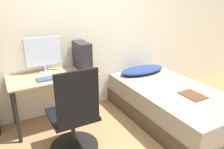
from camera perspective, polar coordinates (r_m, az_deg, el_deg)
The scene contains 11 objects.
wall_back at distance 3.34m, azimuth -8.48°, elevation 11.47°, with size 8.00×0.05×2.50m.
desk at distance 3.07m, azimuth -15.12°, elevation -2.16°, with size 1.14×0.57×0.72m.
office_chair at distance 2.54m, azimuth -9.76°, elevation -12.13°, with size 0.58×0.58×1.06m.
bed at distance 3.34m, azimuth 15.07°, elevation -7.33°, with size 1.07×1.96×0.49m.
pillow at distance 3.72m, azimuth 7.95°, elevation 1.18°, with size 0.81×0.36×0.11m.
magazine at distance 3.08m, azimuth 20.36°, elevation -5.10°, with size 0.24×0.32×0.01m.
monitor at distance 3.12m, azimuth -17.48°, elevation 5.36°, with size 0.50×0.17×0.50m.
keyboard at distance 2.92m, azimuth -15.10°, elevation -0.81°, with size 0.41×0.14×0.02m.
pc_tower at distance 3.17m, azimuth -7.80°, elevation 4.92°, with size 0.17×0.37×0.39m.
mouse at distance 2.98m, azimuth -10.33°, elevation 0.03°, with size 0.06×0.09×0.02m.
phone at distance 3.06m, azimuth -24.69°, elevation -1.13°, with size 0.07×0.14×0.01m.
Camera 1 is at (-1.14, -1.57, 1.75)m, focal length 35.00 mm.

